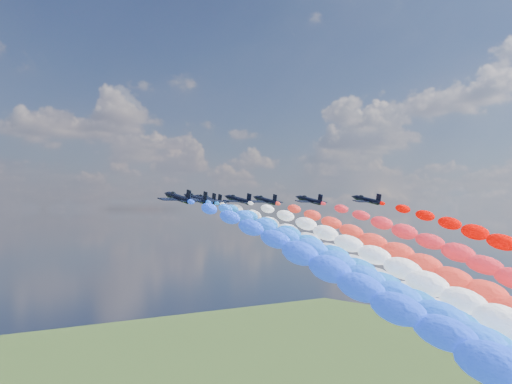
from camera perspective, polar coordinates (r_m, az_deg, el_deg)
jet_0 at (r=145.51m, az=-6.94°, el=-0.50°), size 9.92×13.48×5.13m
trail_0 at (r=104.10m, az=8.13°, el=-8.71°), size 6.60×101.78×35.93m
jet_1 at (r=158.88m, az=-5.35°, el=-0.59°), size 10.45×13.86×5.13m
trail_1 at (r=118.00m, az=8.52°, el=-7.86°), size 6.60×101.78×35.93m
jet_2 at (r=174.73m, az=-4.53°, el=-0.68°), size 10.36×13.79×5.13m
trail_2 at (r=133.90m, az=7.93°, el=-7.11°), size 6.60×101.78×35.93m
jet_3 at (r=176.24m, az=-1.55°, el=-0.69°), size 10.15×13.64×5.13m
trail_3 at (r=137.37m, az=11.57°, el=-6.95°), size 6.60×101.78×35.93m
jet_4 at (r=186.29m, az=-4.00°, el=-0.74°), size 10.02×13.54×5.13m
trail_4 at (r=145.50m, az=7.61°, el=-6.66°), size 6.60×101.78×35.93m
jet_5 at (r=186.55m, az=0.87°, el=-0.74°), size 10.49×13.88×5.13m
trail_5 at (r=149.08m, az=13.65°, el=-6.51°), size 6.60×101.78×35.93m
jet_6 at (r=185.07m, az=4.82°, el=-0.73°), size 10.21×13.69×5.13m
trail_6 at (r=150.57m, az=18.58°, el=-6.42°), size 6.60×101.78×35.93m
jet_7 at (r=183.67m, az=9.87°, el=-0.71°), size 10.54×13.91×5.13m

